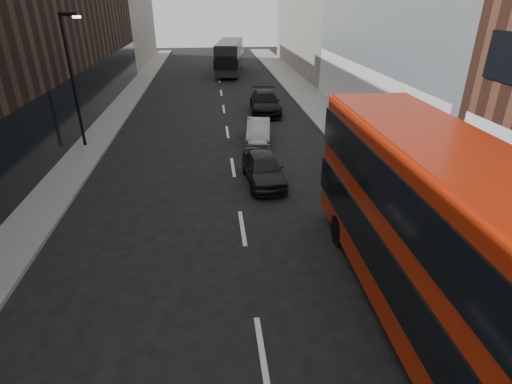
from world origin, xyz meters
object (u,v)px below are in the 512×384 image
object	(u,v)px
street_lamp	(73,73)
car_a	(263,168)
car_c	(265,103)
grey_bus	(230,56)
car_b	(258,131)
red_bus	(441,233)

from	to	relation	value
street_lamp	car_a	distance (m)	11.76
car_c	grey_bus	bearing A→B (deg)	98.73
car_b	car_a	bearing A→B (deg)	-86.70
grey_bus	car_b	distance (m)	24.60
grey_bus	red_bus	bearing A→B (deg)	-78.28
red_bus	car_a	size ratio (longest dim) A/B	2.93
grey_bus	car_b	xyz separation A→B (m)	(0.39, -24.57, -1.22)
car_a	car_b	world-z (taller)	car_a
red_bus	car_c	xyz separation A→B (m)	(-1.34, 21.82, -1.91)
car_b	car_c	world-z (taller)	car_c
street_lamp	car_a	xyz separation A→B (m)	(9.53, -5.95, -3.48)
car_c	red_bus	bearing A→B (deg)	-83.04
street_lamp	red_bus	world-z (taller)	street_lamp
street_lamp	car_a	world-z (taller)	street_lamp
car_a	car_c	size ratio (longest dim) A/B	0.78
grey_bus	car_c	bearing A→B (deg)	-77.31
grey_bus	car_a	xyz separation A→B (m)	(-0.08, -30.52, -1.16)
red_bus	grey_bus	xyz separation A→B (m)	(-3.01, 39.81, -0.82)
car_a	street_lamp	bearing A→B (deg)	144.76
street_lamp	red_bus	size ratio (longest dim) A/B	0.58
red_bus	grey_bus	world-z (taller)	red_bus
red_bus	car_a	bearing A→B (deg)	109.47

